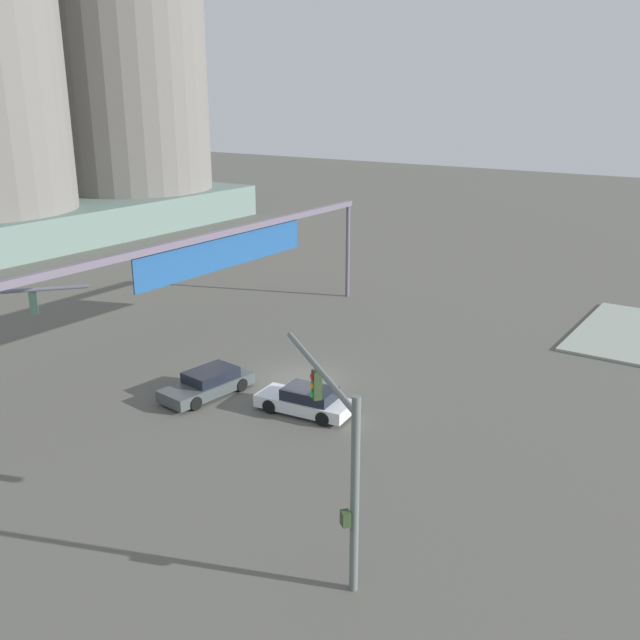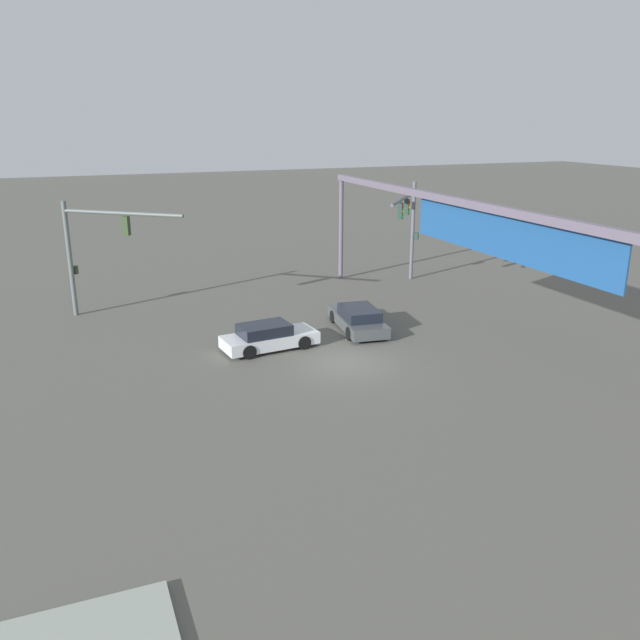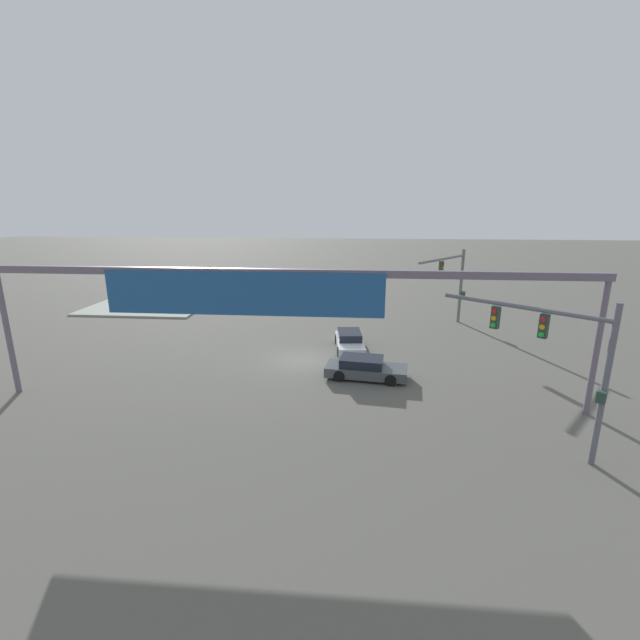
# 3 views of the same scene
# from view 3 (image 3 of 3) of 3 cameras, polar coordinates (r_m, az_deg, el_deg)

# --- Properties ---
(ground_plane) EXTENTS (206.08, 206.08, 0.00)m
(ground_plane) POSITION_cam_3_polar(r_m,az_deg,el_deg) (27.67, -2.37, -5.32)
(ground_plane) COLOR #58574F
(sidewalk_corner) EXTENTS (10.87, 10.29, 0.15)m
(sidewalk_corner) POSITION_cam_3_polar(r_m,az_deg,el_deg) (46.07, -21.10, 2.02)
(sidewalk_corner) COLOR #939E90
(sidewalk_corner) RESTS_ON ground
(traffic_signal_near_corner) EXTENTS (4.69, 5.48, 6.10)m
(traffic_signal_near_corner) POSITION_cam_3_polar(r_m,az_deg,el_deg) (36.27, 17.13, 5.54)
(traffic_signal_near_corner) COLOR slate
(traffic_signal_near_corner) RESTS_ON ground
(traffic_signal_opposite_side) EXTENTS (5.20, 4.71, 6.30)m
(traffic_signal_opposite_side) POSITION_cam_3_polar(r_m,az_deg,el_deg) (19.01, 28.99, -3.36)
(traffic_signal_opposite_side) COLOR slate
(traffic_signal_opposite_side) RESTS_ON ground
(overhead_sign_gantry) EXTENTS (28.99, 0.43, 6.71)m
(overhead_sign_gantry) POSITION_cam_3_polar(r_m,az_deg,el_deg) (20.38, -6.51, 3.93)
(overhead_sign_gantry) COLOR slate
(overhead_sign_gantry) RESTS_ON ground
(sedan_car_approaching) EXTENTS (4.76, 2.37, 1.21)m
(sedan_car_approaching) POSITION_cam_3_polar(r_m,az_deg,el_deg) (24.93, 5.94, -6.32)
(sedan_car_approaching) COLOR #434A4B
(sedan_car_approaching) RESTS_ON ground
(sedan_car_waiting_far) EXTENTS (2.19, 4.51, 1.21)m
(sedan_car_waiting_far) POSITION_cam_3_polar(r_m,az_deg,el_deg) (29.63, 3.91, -2.79)
(sedan_car_waiting_far) COLOR silver
(sedan_car_waiting_far) RESTS_ON ground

